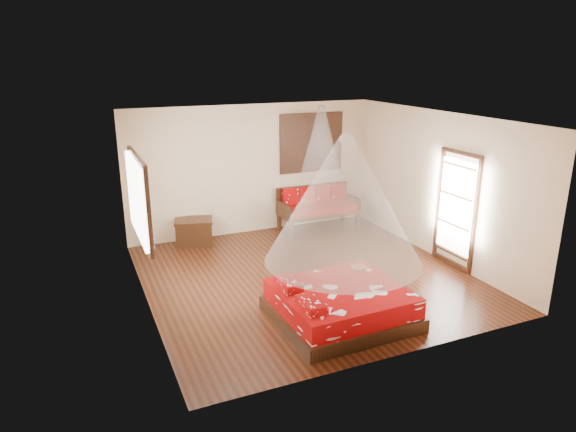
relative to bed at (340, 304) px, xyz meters
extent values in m
cube|color=black|center=(0.21, 1.60, -0.26)|extent=(5.50, 5.50, 0.02)
cube|color=white|center=(0.21, 1.60, 2.56)|extent=(5.50, 5.50, 0.02)
cube|color=beige|center=(-2.55, 1.60, 1.15)|extent=(0.02, 5.50, 2.80)
cube|color=beige|center=(2.97, 1.60, 1.15)|extent=(0.02, 5.50, 2.80)
cube|color=beige|center=(0.21, 4.36, 1.15)|extent=(5.50, 0.02, 2.80)
cube|color=beige|center=(0.21, -1.16, 1.15)|extent=(5.50, 0.02, 2.80)
cube|color=black|center=(0.01, 0.00, -0.15)|extent=(1.95, 1.78, 0.20)
cube|color=#950406|center=(0.01, 0.00, 0.10)|extent=(1.85, 1.67, 0.30)
cube|color=#950406|center=(-0.66, -0.38, 0.31)|extent=(0.28, 0.50, 0.13)
cube|color=#950406|center=(-0.68, 0.34, 0.31)|extent=(0.28, 0.50, 0.13)
cube|color=black|center=(0.78, 3.57, -0.04)|extent=(0.08, 0.08, 0.42)
cube|color=black|center=(2.43, 3.57, -0.04)|extent=(0.08, 0.08, 0.42)
cube|color=black|center=(0.78, 4.23, -0.04)|extent=(0.08, 0.08, 0.42)
cube|color=black|center=(2.43, 4.23, -0.04)|extent=(0.08, 0.08, 0.42)
cube|color=black|center=(1.61, 3.90, 0.13)|extent=(1.77, 0.79, 0.08)
cube|color=maroon|center=(1.61, 3.90, 0.24)|extent=(1.71, 0.73, 0.14)
cube|color=black|center=(1.61, 4.25, 0.42)|extent=(1.77, 0.06, 0.55)
cube|color=black|center=(0.76, 3.90, 0.29)|extent=(0.06, 0.79, 0.30)
cube|color=black|center=(2.45, 3.90, 0.29)|extent=(0.06, 0.79, 0.30)
cube|color=#950406|center=(1.02, 4.13, 0.50)|extent=(0.37, 0.20, 0.39)
cube|color=#950406|center=(1.41, 4.13, 0.50)|extent=(0.37, 0.20, 0.39)
cube|color=#950406|center=(1.80, 4.13, 0.50)|extent=(0.37, 0.20, 0.39)
cube|color=#950406|center=(2.20, 4.13, 0.50)|extent=(0.37, 0.20, 0.39)
cube|color=black|center=(-1.21, 4.05, -0.01)|extent=(0.84, 0.69, 0.48)
cube|color=black|center=(-1.21, 4.05, 0.26)|extent=(0.89, 0.74, 0.05)
cube|color=black|center=(1.61, 4.32, 1.65)|extent=(1.52, 0.06, 1.32)
cube|color=black|center=(1.61, 4.31, 1.65)|extent=(1.35, 0.04, 1.10)
cube|color=black|center=(-2.51, 1.80, 1.45)|extent=(0.08, 1.74, 1.34)
cube|color=silver|center=(-2.47, 1.80, 1.45)|extent=(0.04, 1.54, 1.10)
cube|color=black|center=(2.93, 1.00, 0.80)|extent=(0.08, 1.02, 2.16)
cube|color=white|center=(2.91, 1.00, 0.90)|extent=(0.03, 0.82, 1.70)
cylinder|color=brown|center=(0.65, 0.56, 0.26)|extent=(0.26, 0.26, 0.03)
cone|color=white|center=(0.01, 0.00, 1.60)|extent=(2.24, 2.24, 1.80)
cone|color=white|center=(1.61, 3.85, 1.75)|extent=(0.90, 0.90, 1.50)
camera|label=1|loc=(-3.43, -5.97, 3.53)|focal=32.00mm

